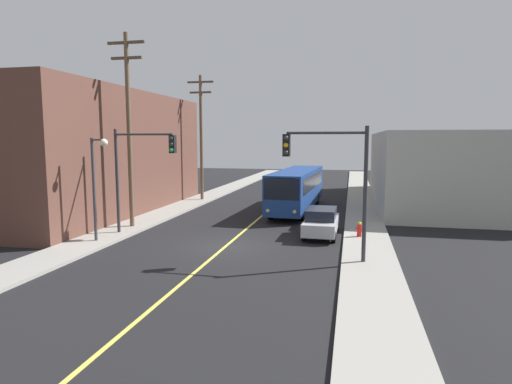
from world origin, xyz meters
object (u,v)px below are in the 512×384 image
object	(u,v)px
parked_car_silver	(321,222)
fire_hydrant	(359,229)
traffic_signal_left_corner	(141,162)
utility_pole_near	(129,123)
street_lamp_left	(97,174)
traffic_signal_right_corner	(330,168)
city_bus	(297,188)
utility_pole_mid	(201,132)

from	to	relation	value
parked_car_silver	fire_hydrant	bearing A→B (deg)	-8.58
traffic_signal_left_corner	fire_hydrant	size ratio (longest dim) A/B	7.14
utility_pole_near	street_lamp_left	bearing A→B (deg)	-86.37
utility_pole_near	traffic_signal_right_corner	world-z (taller)	utility_pole_near
parked_car_silver	traffic_signal_left_corner	size ratio (longest dim) A/B	0.74
city_bus	utility_pole_near	size ratio (longest dim) A/B	1.04
parked_car_silver	street_lamp_left	world-z (taller)	street_lamp_left
utility_pole_near	street_lamp_left	xyz separation A→B (m)	(0.26, -4.04, -2.83)
city_bus	parked_car_silver	xyz separation A→B (m)	(2.51, -8.75, -0.98)
parked_car_silver	utility_pole_near	world-z (taller)	utility_pole_near
utility_pole_mid	street_lamp_left	size ratio (longest dim) A/B	2.01
city_bus	fire_hydrant	size ratio (longest dim) A/B	14.58
traffic_signal_left_corner	traffic_signal_right_corner	world-z (taller)	same
utility_pole_near	fire_hydrant	size ratio (longest dim) A/B	14.04
fire_hydrant	traffic_signal_right_corner	bearing A→B (deg)	-105.60
utility_pole_mid	traffic_signal_left_corner	distance (m)	14.81
city_bus	utility_pole_mid	xyz separation A→B (m)	(-9.14, 3.71, 4.39)
parked_car_silver	utility_pole_mid	distance (m)	17.88
city_bus	parked_car_silver	world-z (taller)	city_bus
utility_pole_mid	fire_hydrant	xyz separation A→B (m)	(13.79, -12.78, -5.62)
city_bus	utility_pole_mid	distance (m)	10.79
parked_car_silver	utility_pole_near	distance (m)	13.11
utility_pole_near	traffic_signal_right_corner	distance (m)	13.72
traffic_signal_right_corner	fire_hydrant	xyz separation A→B (m)	(1.44, 5.15, -3.72)
city_bus	utility_pole_near	bearing A→B (deg)	-135.76
parked_car_silver	utility_pole_near	bearing A→B (deg)	-178.59
utility_pole_mid	traffic_signal_left_corner	bearing A→B (deg)	-84.03
street_lamp_left	traffic_signal_left_corner	bearing A→B (deg)	57.12
parked_car_silver	fire_hydrant	world-z (taller)	parked_car_silver
fire_hydrant	utility_pole_near	bearing A→B (deg)	179.87
utility_pole_mid	fire_hydrant	distance (m)	19.62
utility_pole_near	fire_hydrant	distance (m)	15.17
city_bus	parked_car_silver	distance (m)	9.15
fire_hydrant	city_bus	bearing A→B (deg)	117.14
traffic_signal_left_corner	traffic_signal_right_corner	bearing A→B (deg)	-17.11
city_bus	fire_hydrant	distance (m)	10.27
street_lamp_left	fire_hydrant	size ratio (longest dim) A/B	6.55
city_bus	fire_hydrant	bearing A→B (deg)	-62.86
utility_pole_mid	fire_hydrant	bearing A→B (deg)	-42.84
fire_hydrant	street_lamp_left	bearing A→B (deg)	-163.65
traffic_signal_left_corner	utility_pole_near	bearing A→B (deg)	132.05
parked_car_silver	traffic_signal_right_corner	world-z (taller)	traffic_signal_right_corner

